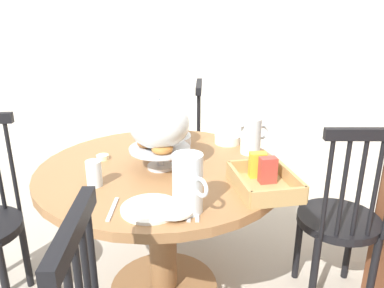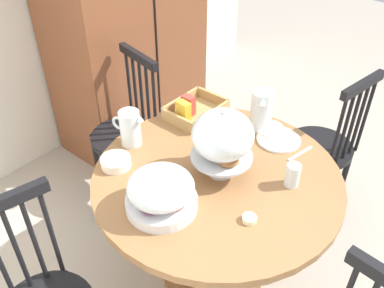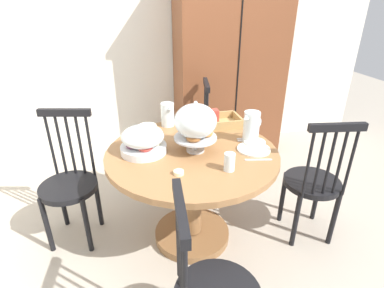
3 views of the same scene
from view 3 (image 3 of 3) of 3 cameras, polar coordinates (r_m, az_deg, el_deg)
ground_plane at (r=2.36m, az=4.07°, el=-18.98°), size 10.00×10.00×0.00m
wall_back at (r=3.47m, az=-4.41°, el=19.96°), size 4.80×0.06×2.60m
wooden_armoire at (r=3.34m, az=6.87°, el=14.14°), size 1.18×0.60×1.96m
dining_table at (r=2.12m, az=0.00°, el=-6.68°), size 1.14×1.14×0.74m
windsor_chair_near_window at (r=2.35m, az=-21.96°, el=-7.12°), size 0.42×0.41×0.97m
windsor_chair_facing_door at (r=2.36m, az=21.86°, el=-6.97°), size 0.41×0.40×0.97m
windsor_chair_far_side at (r=2.92m, az=-0.11°, el=1.56°), size 0.41×0.41×0.97m
pastry_stand_with_dome at (r=1.93m, az=0.68°, el=3.98°), size 0.28×0.28×0.34m
fruit_platter_covered at (r=1.98m, az=-9.16°, el=0.67°), size 0.30×0.30×0.18m
orange_juice_pitcher at (r=2.14m, az=11.06°, el=2.93°), size 0.18×0.11×0.22m
milk_pitcher at (r=2.39m, az=-4.62°, el=5.36°), size 0.10×0.18×0.18m
cereal_basket at (r=2.42m, az=4.87°, el=4.36°), size 0.32×0.24×0.12m
china_plate_large at (r=2.06m, az=11.52°, el=-0.96°), size 0.22×0.22×0.01m
china_plate_small at (r=2.14m, az=11.69°, el=0.37°), size 0.15×0.15×0.01m
cereal_bowl at (r=2.33m, az=-8.37°, el=2.96°), size 0.14×0.14×0.04m
drinking_glass at (r=1.78m, az=7.05°, el=-3.37°), size 0.06×0.06×0.11m
butter_dish at (r=1.75m, az=-2.51°, el=-5.37°), size 0.06×0.06×0.02m
table_knife at (r=2.19m, az=10.75°, el=0.64°), size 0.17×0.05×0.01m
dinner_fork at (r=2.21m, az=10.60°, el=0.97°), size 0.17×0.05×0.01m
soup_spoon at (r=1.94m, az=12.37°, el=-2.91°), size 0.17×0.05×0.01m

